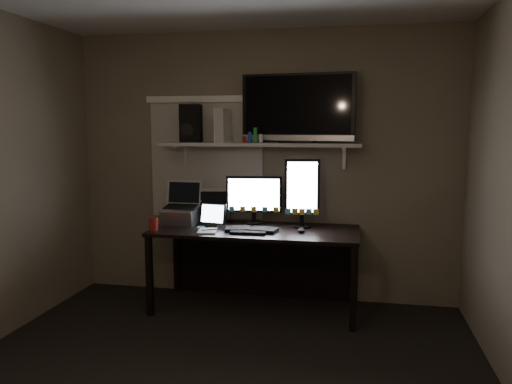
% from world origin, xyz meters
% --- Properties ---
extents(back_wall, '(3.60, 0.00, 3.60)m').
position_xyz_m(back_wall, '(0.00, 1.80, 1.25)').
color(back_wall, '#685D4B').
rests_on(back_wall, floor).
extents(window_blinds, '(1.10, 0.02, 1.10)m').
position_xyz_m(window_blinds, '(-0.55, 1.79, 1.30)').
color(window_blinds, beige).
rests_on(window_blinds, back_wall).
extents(desk, '(1.80, 0.75, 0.73)m').
position_xyz_m(desk, '(0.00, 1.55, 0.55)').
color(desk, black).
rests_on(desk, floor).
extents(wall_shelf, '(1.80, 0.35, 0.03)m').
position_xyz_m(wall_shelf, '(0.00, 1.62, 1.46)').
color(wall_shelf, '#BBBCB6').
rests_on(wall_shelf, back_wall).
extents(monitor_landscape, '(0.52, 0.10, 0.45)m').
position_xyz_m(monitor_landscape, '(-0.06, 1.65, 0.96)').
color(monitor_landscape, black).
rests_on(monitor_landscape, desk).
extents(monitor_portrait, '(0.32, 0.10, 0.62)m').
position_xyz_m(monitor_portrait, '(0.39, 1.58, 1.04)').
color(monitor_portrait, black).
rests_on(monitor_portrait, desk).
extents(keyboard, '(0.47, 0.20, 0.03)m').
position_xyz_m(keyboard, '(-0.02, 1.33, 0.74)').
color(keyboard, black).
rests_on(keyboard, desk).
extents(mouse, '(0.08, 0.11, 0.04)m').
position_xyz_m(mouse, '(0.41, 1.35, 0.75)').
color(mouse, black).
rests_on(mouse, desk).
extents(notepad, '(0.19, 0.24, 0.01)m').
position_xyz_m(notepad, '(-0.38, 1.23, 0.74)').
color(notepad, beige).
rests_on(notepad, desk).
extents(tablet, '(0.26, 0.14, 0.22)m').
position_xyz_m(tablet, '(-0.39, 1.43, 0.84)').
color(tablet, black).
rests_on(tablet, desk).
extents(file_sorter, '(0.26, 0.16, 0.31)m').
position_xyz_m(file_sorter, '(-0.45, 1.68, 0.89)').
color(file_sorter, black).
rests_on(file_sorter, desk).
extents(laptop, '(0.35, 0.28, 0.39)m').
position_xyz_m(laptop, '(-0.72, 1.50, 0.92)').
color(laptop, silver).
rests_on(laptop, desk).
extents(cup, '(0.09, 0.09, 0.12)m').
position_xyz_m(cup, '(-0.85, 1.19, 0.79)').
color(cup, maroon).
rests_on(cup, desk).
extents(sticky_notes, '(0.35, 0.28, 0.00)m').
position_xyz_m(sticky_notes, '(-0.46, 1.34, 0.73)').
color(sticky_notes, yellow).
rests_on(sticky_notes, desk).
extents(tv, '(1.03, 0.31, 0.61)m').
position_xyz_m(tv, '(0.34, 1.66, 1.78)').
color(tv, black).
rests_on(tv, wall_shelf).
extents(game_console, '(0.10, 0.26, 0.30)m').
position_xyz_m(game_console, '(-0.33, 1.60, 1.63)').
color(game_console, silver).
rests_on(game_console, wall_shelf).
extents(speaker, '(0.23, 0.26, 0.34)m').
position_xyz_m(speaker, '(-0.64, 1.63, 1.65)').
color(speaker, black).
rests_on(speaker, wall_shelf).
extents(bottles, '(0.21, 0.10, 0.13)m').
position_xyz_m(bottles, '(-0.05, 1.57, 1.55)').
color(bottles, '#A50F0C').
rests_on(bottles, wall_shelf).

